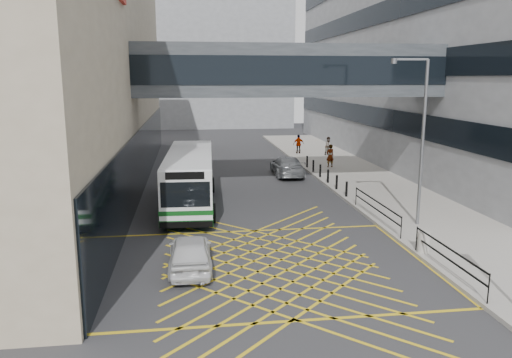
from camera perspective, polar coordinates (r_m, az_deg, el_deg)
name	(u,v)px	position (r m, az deg, el deg)	size (l,w,h in m)	color
ground	(270,266)	(19.48, 1.61, -9.87)	(120.00, 120.00, 0.00)	#333335
building_right	(496,44)	(49.91, 25.76, 13.73)	(24.09, 44.00, 20.00)	gray
building_far	(193,65)	(77.92, -7.21, 12.81)	(28.00, 16.00, 18.00)	gray
skybridge	(288,71)	(30.49, 3.64, 12.24)	(20.00, 4.10, 3.00)	#3B4046
pavement	(362,180)	(35.70, 12.02, -0.09)	(6.00, 54.00, 0.16)	#9D988F
box_junction	(270,266)	(19.48, 1.61, -9.86)	(12.00, 9.00, 0.01)	gold
bus	(190,177)	(28.23, -7.54, 0.22)	(3.06, 10.91, 3.03)	white
car_white	(190,252)	(19.05, -7.53, -8.27)	(1.77, 4.32, 1.37)	silver
car_dark	(188,191)	(29.17, -7.79, -1.38)	(1.62, 4.14, 1.30)	black
car_silver	(287,165)	(36.75, 3.57, 1.56)	(2.07, 4.91, 1.53)	gray
street_lamp	(419,132)	(24.53, 18.18, 5.11)	(1.78, 0.41, 7.81)	slate
litter_bin	(424,242)	(21.38, 18.61, -6.84)	(0.50, 0.50, 0.86)	#ADA89E
kerb_railings	(404,224)	(22.56, 16.53, -4.98)	(0.05, 12.54, 1.00)	black
bollards	(324,173)	(34.78, 7.78, 0.64)	(0.14, 10.14, 0.90)	black
pedestrian_a	(330,156)	(39.73, 8.46, 2.63)	(0.71, 0.51, 1.80)	gray
pedestrian_b	(329,146)	(46.05, 8.30, 3.75)	(0.80, 0.47, 1.65)	gray
pedestrian_c	(299,144)	(46.72, 4.90, 4.00)	(1.03, 0.50, 1.74)	gray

